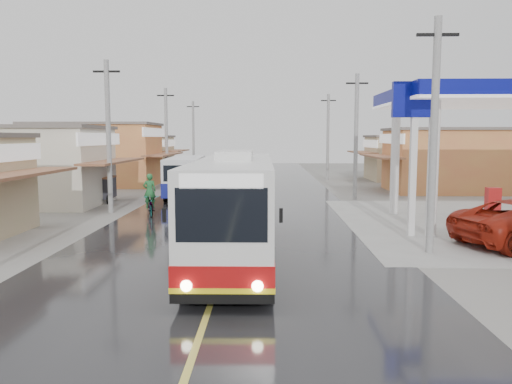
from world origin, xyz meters
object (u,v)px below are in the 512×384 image
coach_bus (236,206)px  tricycle_near (102,188)px  second_bus (186,176)px  cyclist (151,202)px

coach_bus → tricycle_near: (-9.12, 13.80, -0.80)m
tricycle_near → coach_bus: bearing=-59.1°
second_bus → cyclist: second_bus is taller
coach_bus → tricycle_near: bearing=122.9°
second_bus → cyclist: 8.30m
cyclist → tricycle_near: cyclist is taller
coach_bus → second_bus: size_ratio=1.41×
coach_bus → second_bus: coach_bus is taller
second_bus → tricycle_near: (-4.65, -3.14, -0.51)m
second_bus → tricycle_near: size_ratio=3.83×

